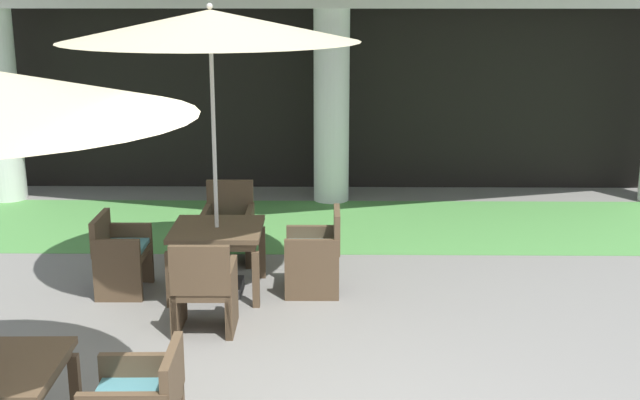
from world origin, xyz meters
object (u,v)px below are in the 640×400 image
patio_chair_near_foreground_south (204,290)px  patio_table_near_foreground (217,236)px  patio_chair_near_foreground_east (316,254)px  patio_chair_near_foreground_north (229,227)px  patio_umbrella_near_foreground (210,28)px  patio_chair_near_foreground_west (120,254)px

patio_chair_near_foreground_south → patio_table_near_foreground: bearing=90.0°
patio_table_near_foreground → patio_chair_near_foreground_east: 1.03m
patio_chair_near_foreground_south → patio_chair_near_foreground_east: 1.43m
patio_chair_near_foreground_north → patio_umbrella_near_foreground: bearing=90.0°
patio_chair_near_foreground_north → patio_table_near_foreground: bearing=90.0°
patio_chair_near_foreground_west → patio_chair_near_foreground_east: (2.02, 0.02, -0.00)m
patio_chair_near_foreground_west → patio_chair_near_foreground_east: patio_chair_near_foreground_east is taller
patio_table_near_foreground → patio_umbrella_near_foreground: size_ratio=0.32×
patio_chair_near_foreground_north → patio_chair_near_foreground_west: bearing=45.2°
patio_chair_near_foreground_west → patio_chair_near_foreground_north: size_ratio=0.91×
patio_umbrella_near_foreground → patio_chair_near_foreground_east: size_ratio=3.32×
patio_chair_near_foreground_south → patio_chair_near_foreground_west: patio_chair_near_foreground_south is taller
patio_chair_near_foreground_east → patio_chair_near_foreground_north: size_ratio=0.98×
patio_umbrella_near_foreground → patio_chair_near_foreground_north: patio_umbrella_near_foreground is taller
patio_chair_near_foreground_south → patio_chair_near_foreground_east: (1.00, 1.03, 0.01)m
patio_chair_near_foreground_west → patio_umbrella_near_foreground: bearing=90.0°
patio_umbrella_near_foreground → patio_chair_near_foreground_west: (-1.01, -0.01, -2.29)m
patio_table_near_foreground → patio_chair_near_foreground_west: 1.03m
patio_chair_near_foreground_south → patio_chair_near_foreground_west: 1.43m
patio_chair_near_foreground_east → patio_chair_near_foreground_west: bearing=90.0°
patio_table_near_foreground → patio_chair_near_foreground_south: bearing=-89.5°
patio_umbrella_near_foreground → patio_chair_near_foreground_east: (1.01, 0.01, -2.29)m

